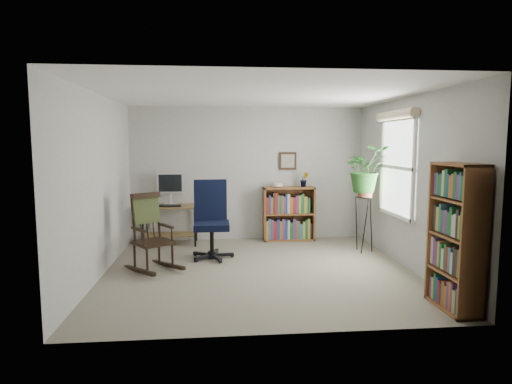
{
  "coord_description": "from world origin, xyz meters",
  "views": [
    {
      "loc": [
        -0.57,
        -5.73,
        1.75
      ],
      "look_at": [
        0.0,
        0.4,
        1.05
      ],
      "focal_mm": 30.0,
      "sensor_mm": 36.0,
      "label": 1
    }
  ],
  "objects": [
    {
      "name": "wall_right",
      "position": [
        2.1,
        0.0,
        1.2
      ],
      "size": [
        0.0,
        4.0,
        2.4
      ],
      "primitive_type": "cube",
      "color": "#B0B0AC",
      "rests_on": "ground"
    },
    {
      "name": "window",
      "position": [
        2.06,
        0.3,
        1.4
      ],
      "size": [
        0.12,
        1.2,
        1.5
      ],
      "primitive_type": null,
      "color": "white",
      "rests_on": "wall_right"
    },
    {
      "name": "wall_front",
      "position": [
        0.0,
        -2.0,
        1.2
      ],
      "size": [
        4.2,
        0.0,
        2.4
      ],
      "primitive_type": "cube",
      "color": "#B0B0AC",
      "rests_on": "ground"
    },
    {
      "name": "floor",
      "position": [
        0.0,
        0.0,
        0.0
      ],
      "size": [
        4.2,
        4.0,
        0.0
      ],
      "primitive_type": "cube",
      "color": "gray",
      "rests_on": "ground"
    },
    {
      "name": "plant_stand",
      "position": [
        1.8,
        0.87,
        0.52
      ],
      "size": [
        0.35,
        0.35,
        1.05
      ],
      "primitive_type": null,
      "rotation": [
        0.0,
        0.0,
        -0.24
      ],
      "color": "black",
      "rests_on": "floor"
    },
    {
      "name": "spider_plant",
      "position": [
        1.8,
        0.87,
        1.7
      ],
      "size": [
        1.69,
        1.88,
        1.46
      ],
      "primitive_type": "imported",
      "color": "#235C20",
      "rests_on": "plant_stand"
    },
    {
      "name": "monitor",
      "position": [
        -1.38,
        1.84,
        0.96
      ],
      "size": [
        0.46,
        0.16,
        0.56
      ],
      "primitive_type": null,
      "color": "silver",
      "rests_on": "desk"
    },
    {
      "name": "rocking_chair",
      "position": [
        -1.45,
        0.15,
        0.54
      ],
      "size": [
        0.99,
        1.09,
        1.09
      ],
      "primitive_type": null,
      "rotation": [
        0.0,
        0.0,
        0.6
      ],
      "color": "black",
      "rests_on": "floor"
    },
    {
      "name": "wall_left",
      "position": [
        -2.1,
        0.0,
        1.2
      ],
      "size": [
        0.0,
        4.0,
        2.4
      ],
      "primitive_type": "cube",
      "color": "#B0B0AC",
      "rests_on": "ground"
    },
    {
      "name": "low_bookshelf",
      "position": [
        0.73,
        1.82,
        0.49
      ],
      "size": [
        0.92,
        0.31,
        0.97
      ],
      "primitive_type": null,
      "color": "brown",
      "rests_on": "floor"
    },
    {
      "name": "potted_plant_small",
      "position": [
        1.01,
        1.83,
        1.03
      ],
      "size": [
        0.13,
        0.24,
        0.11
      ],
      "primitive_type": "imported",
      "color": "#235C20",
      "rests_on": "low_bookshelf"
    },
    {
      "name": "ceiling",
      "position": [
        0.0,
        0.0,
        2.4
      ],
      "size": [
        4.2,
        4.0,
        0.0
      ],
      "primitive_type": "cube",
      "color": "white",
      "rests_on": "ground"
    },
    {
      "name": "framed_picture",
      "position": [
        0.73,
        1.97,
        1.43
      ],
      "size": [
        0.32,
        0.04,
        0.32
      ],
      "primitive_type": null,
      "color": "black",
      "rests_on": "wall_back"
    },
    {
      "name": "office_chair",
      "position": [
        -0.65,
        0.69,
        0.61
      ],
      "size": [
        0.71,
        0.71,
        1.21
      ],
      "primitive_type": null,
      "rotation": [
        0.0,
        0.0,
        0.08
      ],
      "color": "black",
      "rests_on": "floor"
    },
    {
      "name": "wall_back",
      "position": [
        0.0,
        2.0,
        1.2
      ],
      "size": [
        4.2,
        0.0,
        2.4
      ],
      "primitive_type": "cube",
      "color": "#B0B0AC",
      "rests_on": "ground"
    },
    {
      "name": "keyboard",
      "position": [
        -1.38,
        1.58,
        0.69
      ],
      "size": [
        0.4,
        0.15,
        0.02
      ],
      "primitive_type": "cube",
      "color": "black",
      "rests_on": "desk"
    },
    {
      "name": "desk",
      "position": [
        -1.38,
        1.7,
        0.34
      ],
      "size": [
        0.95,
        0.52,
        0.68
      ],
      "primitive_type": null,
      "color": "brown",
      "rests_on": "floor"
    },
    {
      "name": "tall_bookshelf",
      "position": [
        1.92,
        -1.56,
        0.78
      ],
      "size": [
        0.29,
        0.68,
        1.55
      ],
      "primitive_type": null,
      "color": "brown",
      "rests_on": "floor"
    }
  ]
}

